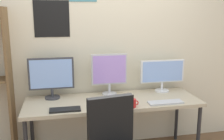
% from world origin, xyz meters
% --- Properties ---
extents(wall_back, '(4.43, 0.11, 2.60)m').
position_xyz_m(wall_back, '(-0.00, 1.02, 1.30)').
color(wall_back, beige).
rests_on(wall_back, ground_plane).
extents(desk, '(2.03, 0.68, 0.74)m').
position_xyz_m(desk, '(0.00, 0.60, 0.69)').
color(desk, tan).
rests_on(desk, ground_plane).
extents(monitor_left, '(0.53, 0.18, 0.49)m').
position_xyz_m(monitor_left, '(-0.70, 0.81, 1.01)').
color(monitor_left, '#38383D').
rests_on(monitor_left, desk).
extents(monitor_center, '(0.44, 0.18, 0.51)m').
position_xyz_m(monitor_center, '(0.00, 0.81, 1.03)').
color(monitor_center, silver).
rests_on(monitor_center, desk).
extents(monitor_right, '(0.58, 0.18, 0.41)m').
position_xyz_m(monitor_right, '(0.70, 0.81, 0.98)').
color(monitor_right, silver).
rests_on(monitor_right, desk).
extents(keyboard_left, '(0.32, 0.13, 0.02)m').
position_xyz_m(keyboard_left, '(-0.56, 0.37, 0.75)').
color(keyboard_left, black).
rests_on(keyboard_left, desk).
extents(keyboard_right, '(0.40, 0.13, 0.02)m').
position_xyz_m(keyboard_right, '(0.56, 0.37, 0.75)').
color(keyboard_right, silver).
rests_on(keyboard_right, desk).
extents(computer_mouse, '(0.06, 0.10, 0.03)m').
position_xyz_m(computer_mouse, '(-0.03, 0.46, 0.76)').
color(computer_mouse, silver).
rests_on(computer_mouse, desk).
extents(coffee_mug, '(0.11, 0.08, 0.09)m').
position_xyz_m(coffee_mug, '(0.16, 0.33, 0.79)').
color(coffee_mug, red).
rests_on(coffee_mug, desk).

